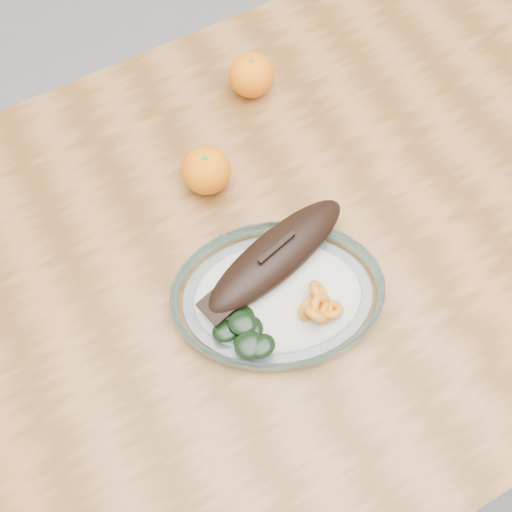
% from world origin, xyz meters
% --- Properties ---
extents(ground, '(3.00, 3.00, 0.00)m').
position_xyz_m(ground, '(0.00, 0.00, 0.00)').
color(ground, slate).
rests_on(ground, ground).
extents(dining_table, '(1.20, 0.80, 0.75)m').
position_xyz_m(dining_table, '(0.00, 0.00, 0.65)').
color(dining_table, brown).
rests_on(dining_table, ground).
extents(plated_meal, '(0.64, 0.64, 0.08)m').
position_xyz_m(plated_meal, '(-0.09, -0.06, 0.77)').
color(plated_meal, white).
rests_on(plated_meal, dining_table).
extents(orange_left, '(0.07, 0.07, 0.07)m').
position_xyz_m(orange_left, '(-0.10, 0.14, 0.78)').
color(orange_left, '#FF5705').
rests_on(orange_left, dining_table).
extents(orange_right, '(0.07, 0.07, 0.07)m').
position_xyz_m(orange_right, '(0.04, 0.25, 0.78)').
color(orange_right, '#FF5705').
rests_on(orange_right, dining_table).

